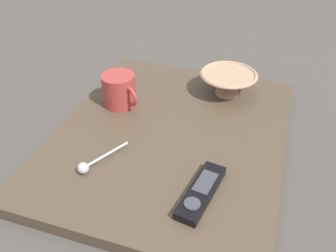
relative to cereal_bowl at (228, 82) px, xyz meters
name	(u,v)px	position (x,y,z in m)	size (l,w,h in m)	color
ground_plane	(170,142)	(0.10, 0.22, -0.07)	(6.00, 6.00, 0.00)	#47423D
table	(170,137)	(0.10, 0.22, -0.05)	(0.55, 0.67, 0.03)	#4C3D2D
cereal_bowl	(228,82)	(0.00, 0.00, 0.00)	(0.16, 0.16, 0.07)	tan
coffee_mug	(119,90)	(0.27, 0.15, 0.01)	(0.11, 0.09, 0.09)	#A53833
teaspoon	(88,165)	(0.22, 0.40, -0.02)	(0.07, 0.12, 0.03)	silver
tv_remote_near	(201,192)	(-0.02, 0.40, -0.03)	(0.07, 0.17, 0.02)	black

